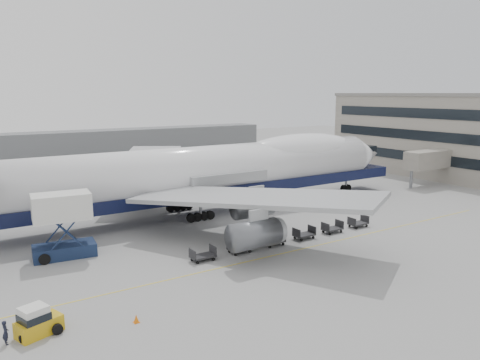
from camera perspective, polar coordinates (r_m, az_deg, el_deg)
ground at (r=52.52m, az=2.77°, el=-6.73°), size 260.00×260.00×0.00m
apron_line at (r=48.01m, az=6.98°, el=-8.47°), size 60.00×0.15×0.01m
hangar at (r=113.05m, az=-22.84°, el=3.59°), size 110.00×8.00×7.00m
airliner at (r=61.44m, az=-3.20°, el=1.20°), size 67.00×55.30×19.98m
catering_truck at (r=47.90m, az=-20.82°, el=-4.82°), size 5.98×4.41×6.26m
baggage_tug at (r=34.49m, az=-23.50°, el=-15.60°), size 3.10×2.29×2.03m
ground_worker at (r=34.21m, az=-26.68°, el=-16.28°), size 0.46×0.63×1.59m
traffic_cone at (r=34.37m, az=-12.53°, el=-16.18°), size 0.41×0.41×0.60m
dolly_0 at (r=44.78m, az=-4.57°, el=-9.14°), size 2.30×1.35×1.30m
dolly_1 at (r=46.77m, az=-0.03°, el=-8.23°), size 2.30×1.35×1.30m
dolly_2 at (r=49.03m, az=4.09°, el=-7.37°), size 2.30×1.35×1.30m
dolly_3 at (r=51.53m, az=7.82°, el=-6.54°), size 2.30×1.35×1.30m
dolly_4 at (r=54.23m, az=11.18°, el=-5.78°), size 2.30×1.35×1.30m
dolly_5 at (r=57.11m, az=14.21°, el=-5.07°), size 2.30×1.35×1.30m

